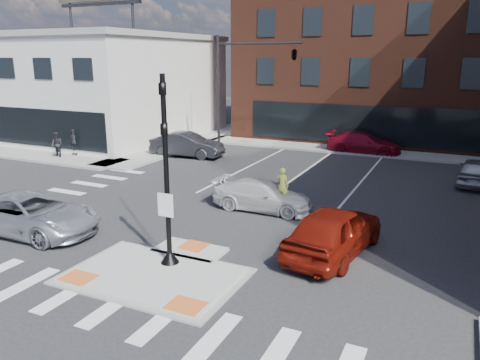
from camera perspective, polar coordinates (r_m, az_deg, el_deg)
The scene contains 19 objects.
ground at distance 15.30m, azimuth -9.35°, elevation -10.84°, with size 120.00×120.00×0.00m, color #28282B.
refuge_island at distance 15.09m, azimuth -9.93°, elevation -11.04°, with size 5.40×4.65×0.13m.
sidewalk_nw at distance 36.89m, azimuth -17.47°, elevation 3.99°, with size 23.50×20.50×0.15m.
sidewalk_n at distance 34.24m, azimuth 16.46°, elevation 3.27°, with size 26.00×3.00×0.15m, color gray.
building_nw at distance 43.37m, azimuth -18.85°, elevation 10.95°, with size 20.40×16.40×14.40m.
building_n at distance 43.54m, azimuth 19.45°, elevation 15.63°, with size 24.40×18.40×15.50m.
building_far_left at distance 64.40m, azimuth 14.96°, elevation 12.94°, with size 10.00×12.00×10.00m, color slate.
building_far_right at distance 65.25m, azimuth 26.91°, elevation 12.77°, with size 12.00×12.00×12.00m, color brown.
signal_pole at distance 14.75m, azimuth -8.87°, elevation -1.98°, with size 0.60×0.60×5.98m.
mast_arm_signal at distance 31.43m, azimuth 3.99°, elevation 14.12°, with size 6.10×2.24×8.00m.
silver_suv at distance 19.57m, azimuth -24.08°, elevation -3.79°, with size 2.53×5.48×1.52m, color silver.
red_sedan at distance 16.27m, azimuth 11.42°, elevation -6.06°, with size 2.03×5.04×1.72m, color maroon.
white_pickup at distance 20.60m, azimuth 2.83°, elevation -1.90°, with size 1.83×4.50×1.31m, color silver.
bg_car_dark at distance 31.79m, azimuth -6.48°, elevation 4.29°, with size 1.72×4.94×1.63m, color black.
bg_car_silver at distance 27.57m, azimuth 26.84°, elevation 0.94°, with size 1.70×4.23×1.44m, color #A7AAAE.
bg_car_red at distance 33.79m, azimuth 14.85°, elevation 4.38°, with size 2.06×5.07×1.47m, color maroon.
cyclist at distance 20.29m, azimuth 5.15°, elevation -2.15°, with size 0.68×1.59×2.00m.
pedestrian_a at distance 33.02m, azimuth -21.44°, elevation 4.03°, with size 0.80×0.62×1.65m, color black.
pedestrian_b at distance 33.41m, azimuth -19.56°, elevation 4.39°, with size 1.02×0.42×1.73m, color #2C2832.
Camera 1 is at (8.03, -11.24, 6.58)m, focal length 35.00 mm.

